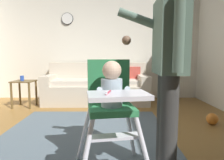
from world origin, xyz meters
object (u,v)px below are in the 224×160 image
Objects in this scene: couch at (96,87)px; toy_ball_second at (211,119)px; adult_standing at (167,66)px; wall_clock at (66,19)px; high_chair at (110,96)px; side_table at (23,88)px; sippy_cup at (21,78)px.

couch reaches higher than toy_ball_second.
wall_clock is (-1.48, 3.16, 0.96)m from adult_standing.
high_chair is 3.53× the size of wall_clock.
couch is at bearing 141.19° from toy_ball_second.
high_chair is 2.87m from side_table.
sippy_cup is at bearing -75.15° from couch.
wall_clock reaches higher than toy_ball_second.
high_chair is 5.76× the size of toy_ball_second.
wall_clock reaches higher than side_table.
wall_clock is at bearing -123.49° from couch.
adult_standing is 3.21m from side_table.
high_chair reaches higher than side_table.
sippy_cup is (-0.03, 0.00, 0.19)m from side_table.
wall_clock is at bearing 50.96° from side_table.
toy_ball_second is 1.67× the size of sippy_cup.
couch is 1.52m from sippy_cup.
wall_clock is (-1.03, 3.14, 1.20)m from high_chair.
wall_clock is at bearing -171.09° from high_chair.
sippy_cup is at bearing -43.89° from adult_standing.
sippy_cup is (-1.45, -0.38, 0.24)m from couch.
toy_ball_second is 0.61× the size of wall_clock.
sippy_cup is (-3.23, 1.05, 0.49)m from toy_ball_second.
high_chair is 3.51m from wall_clock.
couch is at bearing 177.37° from high_chair.
sippy_cup is 0.37× the size of wall_clock.
side_table is at bearing -0.00° from sippy_cup.
couch is 2.85m from adult_standing.
adult_standing is at bearing 77.79° from high_chair.
high_chair is 1.85× the size of side_table.
adult_standing is at bearing 15.75° from couch.
couch reaches higher than sippy_cup.
sippy_cup reaches higher than side_table.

